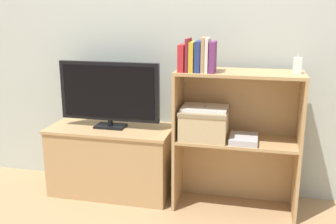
{
  "coord_description": "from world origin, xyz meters",
  "views": [
    {
      "loc": [
        0.6,
        -2.4,
        1.37
      ],
      "look_at": [
        0.0,
        0.17,
        0.67
      ],
      "focal_mm": 42.0,
      "sensor_mm": 36.0,
      "label": 1
    }
  ],
  "objects_px": {
    "tv": "(109,93)",
    "storage_basket_left": "(204,122)",
    "tv_stand": "(112,160)",
    "book_plum": "(213,57)",
    "book_mustard": "(192,57)",
    "laptop": "(205,108)",
    "baby_monitor": "(297,65)",
    "book_tan": "(204,55)",
    "book_ivory": "(207,55)",
    "magazine_stack": "(244,139)",
    "book_maroon": "(188,55)",
    "book_navy": "(199,56)",
    "book_crimson": "(183,58)"
  },
  "relations": [
    {
      "from": "book_maroon",
      "to": "storage_basket_left",
      "type": "xyz_separation_m",
      "value": [
        0.11,
        0.05,
        -0.46
      ]
    },
    {
      "from": "tv_stand",
      "to": "book_plum",
      "type": "height_order",
      "value": "book_plum"
    },
    {
      "from": "book_ivory",
      "to": "baby_monitor",
      "type": "relative_size",
      "value": 1.65
    },
    {
      "from": "book_maroon",
      "to": "magazine_stack",
      "type": "relative_size",
      "value": 0.97
    },
    {
      "from": "book_ivory",
      "to": "laptop",
      "type": "bearing_deg",
      "value": 106.88
    },
    {
      "from": "tv_stand",
      "to": "baby_monitor",
      "type": "bearing_deg",
      "value": -1.78
    },
    {
      "from": "tv",
      "to": "storage_basket_left",
      "type": "xyz_separation_m",
      "value": [
        0.7,
        -0.05,
        -0.16
      ]
    },
    {
      "from": "book_ivory",
      "to": "magazine_stack",
      "type": "bearing_deg",
      "value": 4.36
    },
    {
      "from": "tv_stand",
      "to": "storage_basket_left",
      "type": "height_order",
      "value": "storage_basket_left"
    },
    {
      "from": "book_maroon",
      "to": "book_mustard",
      "type": "bearing_deg",
      "value": -0.0
    },
    {
      "from": "baby_monitor",
      "to": "book_tan",
      "type": "bearing_deg",
      "value": -173.52
    },
    {
      "from": "tv_stand",
      "to": "book_ivory",
      "type": "distance_m",
      "value": 1.09
    },
    {
      "from": "book_tan",
      "to": "laptop",
      "type": "xyz_separation_m",
      "value": [
        0.01,
        0.05,
        -0.36
      ]
    },
    {
      "from": "magazine_stack",
      "to": "book_mustard",
      "type": "bearing_deg",
      "value": -176.85
    },
    {
      "from": "book_plum",
      "to": "magazine_stack",
      "type": "bearing_deg",
      "value": 5.04
    },
    {
      "from": "book_navy",
      "to": "book_tan",
      "type": "relative_size",
      "value": 0.89
    },
    {
      "from": "magazine_stack",
      "to": "storage_basket_left",
      "type": "bearing_deg",
      "value": 173.21
    },
    {
      "from": "tv",
      "to": "book_tan",
      "type": "bearing_deg",
      "value": -8.54
    },
    {
      "from": "book_maroon",
      "to": "book_plum",
      "type": "bearing_deg",
      "value": -0.0
    },
    {
      "from": "book_navy",
      "to": "storage_basket_left",
      "type": "xyz_separation_m",
      "value": [
        0.04,
        0.05,
        -0.45
      ]
    },
    {
      "from": "book_navy",
      "to": "laptop",
      "type": "height_order",
      "value": "book_navy"
    },
    {
      "from": "baby_monitor",
      "to": "storage_basket_left",
      "type": "relative_size",
      "value": 0.41
    },
    {
      "from": "tv_stand",
      "to": "book_maroon",
      "type": "distance_m",
      "value": 1.02
    },
    {
      "from": "book_mustard",
      "to": "book_ivory",
      "type": "height_order",
      "value": "book_ivory"
    },
    {
      "from": "book_crimson",
      "to": "book_ivory",
      "type": "distance_m",
      "value": 0.16
    },
    {
      "from": "book_plum",
      "to": "baby_monitor",
      "type": "xyz_separation_m",
      "value": [
        0.52,
        0.07,
        -0.05
      ]
    },
    {
      "from": "book_ivory",
      "to": "laptop",
      "type": "height_order",
      "value": "book_ivory"
    },
    {
      "from": "tv_stand",
      "to": "book_mustard",
      "type": "relative_size",
      "value": 4.79
    },
    {
      "from": "book_ivory",
      "to": "magazine_stack",
      "type": "distance_m",
      "value": 0.61
    },
    {
      "from": "book_ivory",
      "to": "storage_basket_left",
      "type": "distance_m",
      "value": 0.46
    },
    {
      "from": "book_plum",
      "to": "laptop",
      "type": "relative_size",
      "value": 0.64
    },
    {
      "from": "book_crimson",
      "to": "magazine_stack",
      "type": "relative_size",
      "value": 0.79
    },
    {
      "from": "tv_stand",
      "to": "storage_basket_left",
      "type": "bearing_deg",
      "value": -4.45
    },
    {
      "from": "book_mustard",
      "to": "storage_basket_left",
      "type": "xyz_separation_m",
      "value": [
        0.08,
        0.05,
        -0.45
      ]
    },
    {
      "from": "tv_stand",
      "to": "baby_monitor",
      "type": "distance_m",
      "value": 1.49
    },
    {
      "from": "book_tan",
      "to": "storage_basket_left",
      "type": "relative_size",
      "value": 0.69
    },
    {
      "from": "book_maroon",
      "to": "book_plum",
      "type": "xyz_separation_m",
      "value": [
        0.16,
        -0.0,
        -0.01
      ]
    },
    {
      "from": "book_maroon",
      "to": "book_navy",
      "type": "bearing_deg",
      "value": -0.0
    },
    {
      "from": "book_navy",
      "to": "tv_stand",
      "type": "bearing_deg",
      "value": 170.91
    },
    {
      "from": "book_crimson",
      "to": "storage_basket_left",
      "type": "bearing_deg",
      "value": 19.27
    },
    {
      "from": "book_mustard",
      "to": "laptop",
      "type": "xyz_separation_m",
      "value": [
        0.08,
        0.05,
        -0.35
      ]
    },
    {
      "from": "tv_stand",
      "to": "storage_basket_left",
      "type": "distance_m",
      "value": 0.79
    },
    {
      "from": "book_plum",
      "to": "laptop",
      "type": "height_order",
      "value": "book_plum"
    },
    {
      "from": "book_crimson",
      "to": "baby_monitor",
      "type": "distance_m",
      "value": 0.72
    },
    {
      "from": "book_tan",
      "to": "book_ivory",
      "type": "distance_m",
      "value": 0.02
    },
    {
      "from": "book_plum",
      "to": "baby_monitor",
      "type": "height_order",
      "value": "book_plum"
    },
    {
      "from": "book_mustard",
      "to": "book_tan",
      "type": "relative_size",
      "value": 0.87
    },
    {
      "from": "book_maroon",
      "to": "book_crimson",
      "type": "bearing_deg",
      "value": -180.0
    },
    {
      "from": "book_ivory",
      "to": "baby_monitor",
      "type": "height_order",
      "value": "book_ivory"
    },
    {
      "from": "book_ivory",
      "to": "magazine_stack",
      "type": "xyz_separation_m",
      "value": [
        0.25,
        0.02,
        -0.55
      ]
    }
  ]
}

